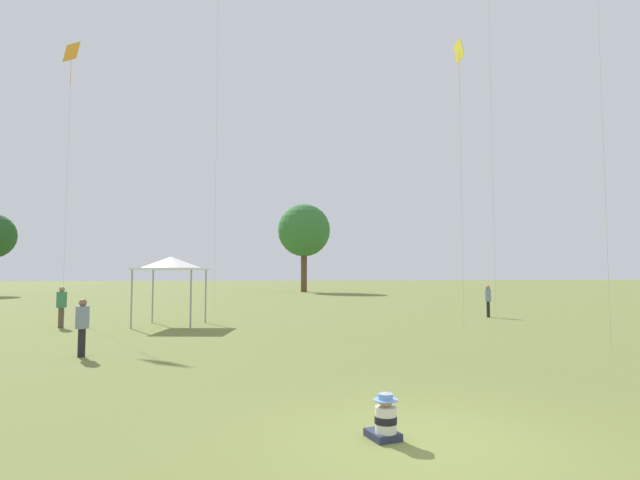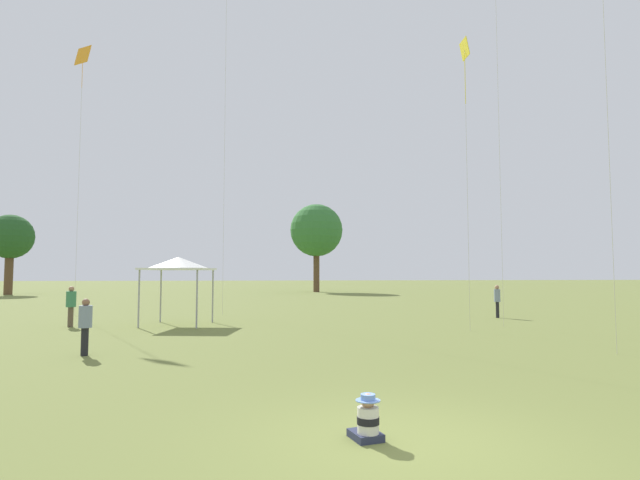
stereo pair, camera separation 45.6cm
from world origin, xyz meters
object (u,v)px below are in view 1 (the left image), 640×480
seated_toddler (385,420)px  person_standing_0 (488,298)px  distant_tree_0 (304,231)px  person_standing_1 (62,303)px  person_standing_2 (82,323)px  kite_1 (459,67)px  kite_4 (71,61)px  canopy_tent (171,264)px

seated_toddler → person_standing_0: (10.50, 16.97, 0.71)m
distant_tree_0 → person_standing_0: bearing=-82.5°
seated_toddler → person_standing_0: person_standing_0 is taller
person_standing_1 → person_standing_2: person_standing_1 is taller
person_standing_2 → kite_1: bearing=119.8°
person_standing_1 → kite_4: 14.22m
person_standing_1 → distant_tree_0: (14.85, 37.23, 6.34)m
person_standing_0 → canopy_tent: size_ratio=0.52×
canopy_tent → person_standing_0: bearing=5.7°
person_standing_1 → distant_tree_0: distant_tree_0 is taller
seated_toddler → canopy_tent: bearing=93.3°
kite_4 → distant_tree_0: kite_4 is taller
kite_1 → distant_tree_0: (-0.86, 40.79, -3.12)m
person_standing_2 → canopy_tent: canopy_tent is taller
kite_4 → distant_tree_0: bearing=141.2°
person_standing_2 → canopy_tent: bearing=-177.2°
person_standing_1 → seated_toddler: bearing=127.4°
seated_toddler → person_standing_1: person_standing_1 is taller
person_standing_2 → canopy_tent: size_ratio=0.49×
person_standing_1 → canopy_tent: (4.26, 0.17, 1.62)m
person_standing_0 → person_standing_1: (-19.51, -1.68, 0.01)m
person_standing_1 → kite_4: kite_4 is taller
kite_1 → canopy_tent: bearing=120.3°
person_standing_2 → canopy_tent: (1.26, 7.82, 1.71)m
kite_1 → kite_4: size_ratio=0.78×
kite_1 → distant_tree_0: kite_1 is taller
person_standing_0 → kite_1: size_ratio=0.14×
canopy_tent → kite_4: bearing=135.9°
person_standing_0 → person_standing_2: (-16.50, -9.33, -0.08)m
kite_1 → distant_tree_0: bearing=49.6°
seated_toddler → kite_1: size_ratio=0.05×
person_standing_0 → kite_1: 11.47m
kite_1 → person_standing_1: bearing=125.6°
person_standing_0 → distant_tree_0: 36.41m
person_standing_0 → kite_1: bearing=135.3°
seated_toddler → distant_tree_0: size_ratio=0.06×
canopy_tent → kite_1: kite_1 is taller
seated_toddler → person_standing_1: 17.76m
person_standing_1 → canopy_tent: canopy_tent is taller
distant_tree_0 → person_standing_1: bearing=-111.7°
distant_tree_0 → seated_toddler: bearing=-96.3°
person_standing_1 → kite_1: (15.71, -3.56, 9.46)m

